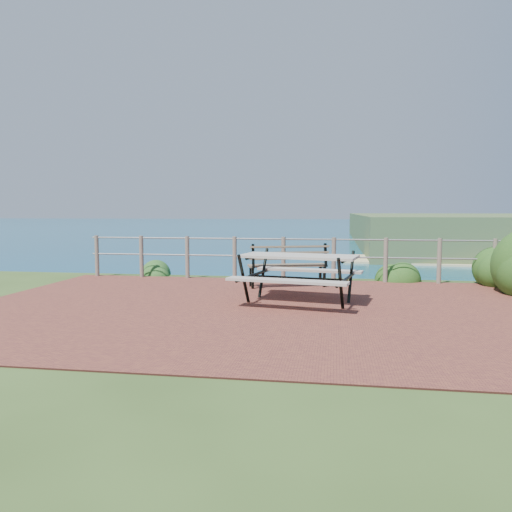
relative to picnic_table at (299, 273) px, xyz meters
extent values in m
cube|color=brown|center=(-0.55, -0.55, -0.53)|extent=(10.00, 7.00, 0.12)
plane|color=#146F79|center=(-0.55, 199.45, -0.53)|extent=(1200.00, 1200.00, 0.00)
cylinder|color=#6B5B4C|center=(-5.15, 2.80, -0.01)|extent=(0.10, 0.10, 1.00)
cylinder|color=#6B5B4C|center=(-4.00, 2.80, -0.01)|extent=(0.10, 0.10, 1.00)
cylinder|color=#6B5B4C|center=(-2.85, 2.80, -0.01)|extent=(0.10, 0.10, 1.00)
cylinder|color=#6B5B4C|center=(-1.70, 2.80, -0.01)|extent=(0.10, 0.10, 1.00)
cylinder|color=#6B5B4C|center=(-0.55, 2.80, -0.01)|extent=(0.10, 0.10, 1.00)
cylinder|color=#6B5B4C|center=(0.60, 2.80, -0.01)|extent=(0.10, 0.10, 1.00)
cylinder|color=#6B5B4C|center=(1.75, 2.80, -0.01)|extent=(0.10, 0.10, 1.00)
cylinder|color=#6B5B4C|center=(2.90, 2.80, -0.01)|extent=(0.10, 0.10, 1.00)
cylinder|color=#6B5B4C|center=(4.05, 2.80, -0.01)|extent=(0.10, 0.10, 1.00)
cylinder|color=slate|center=(-0.55, 2.80, 0.44)|extent=(9.40, 0.04, 0.04)
cylinder|color=slate|center=(-0.55, 2.80, 0.04)|extent=(9.40, 0.04, 0.04)
cube|color=gray|center=(0.00, 0.00, 0.30)|extent=(2.10, 1.17, 0.04)
cube|color=gray|center=(0.00, 0.00, -0.03)|extent=(2.00, 0.65, 0.04)
cube|color=gray|center=(0.00, 0.00, -0.03)|extent=(2.00, 0.65, 0.04)
cylinder|color=black|center=(0.00, 0.00, -0.08)|extent=(1.69, 0.37, 0.05)
cube|color=brown|center=(-0.37, 1.80, -0.06)|extent=(1.70, 0.89, 0.04)
cube|color=brown|center=(-0.37, 1.80, 0.23)|extent=(1.61, 0.62, 0.38)
cube|color=black|center=(-0.37, 1.80, -0.29)|extent=(0.07, 0.07, 0.45)
cube|color=black|center=(-0.37, 1.80, -0.29)|extent=(0.07, 0.07, 0.45)
cube|color=black|center=(-0.37, 1.80, -0.29)|extent=(0.07, 0.07, 0.45)
cube|color=black|center=(-0.37, 1.80, -0.29)|extent=(0.07, 0.07, 0.45)
ellipsoid|color=#265520|center=(-3.85, 3.32, -0.53)|extent=(0.86, 0.86, 0.64)
ellipsoid|color=#184715|center=(1.96, 3.22, -0.53)|extent=(0.83, 0.83, 0.60)
camera|label=1|loc=(0.61, -8.62, 1.09)|focal=35.00mm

